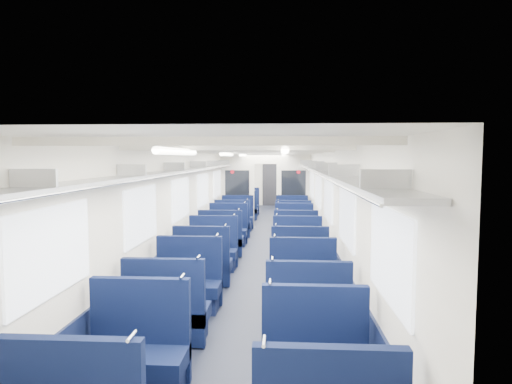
% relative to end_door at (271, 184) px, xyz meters
% --- Properties ---
extents(floor, '(2.80, 18.00, 0.01)m').
position_rel_end_door_xyz_m(floor, '(0.00, -8.94, -1.00)').
color(floor, black).
rests_on(floor, ground).
extents(ceiling, '(2.80, 18.00, 0.01)m').
position_rel_end_door_xyz_m(ceiling, '(0.00, -8.94, 1.35)').
color(ceiling, white).
rests_on(ceiling, wall_left).
extents(wall_left, '(0.02, 18.00, 2.35)m').
position_rel_end_door_xyz_m(wall_left, '(-1.40, -8.94, 0.18)').
color(wall_left, silver).
rests_on(wall_left, floor).
extents(dado_left, '(0.03, 17.90, 0.70)m').
position_rel_end_door_xyz_m(dado_left, '(-1.39, -8.94, -0.65)').
color(dado_left, black).
rests_on(dado_left, floor).
extents(wall_right, '(0.02, 18.00, 2.35)m').
position_rel_end_door_xyz_m(wall_right, '(1.40, -8.94, 0.18)').
color(wall_right, silver).
rests_on(wall_right, floor).
extents(dado_right, '(0.03, 17.90, 0.70)m').
position_rel_end_door_xyz_m(dado_right, '(1.39, -8.94, -0.65)').
color(dado_right, black).
rests_on(dado_right, floor).
extents(wall_far, '(2.80, 0.02, 2.35)m').
position_rel_end_door_xyz_m(wall_far, '(0.00, 0.06, 0.18)').
color(wall_far, silver).
rests_on(wall_far, floor).
extents(luggage_rack_left, '(0.36, 17.40, 0.18)m').
position_rel_end_door_xyz_m(luggage_rack_left, '(-1.21, -8.94, 0.97)').
color(luggage_rack_left, '#B2B5BA').
rests_on(luggage_rack_left, wall_left).
extents(luggage_rack_right, '(0.36, 17.40, 0.18)m').
position_rel_end_door_xyz_m(luggage_rack_right, '(1.21, -8.94, 0.97)').
color(luggage_rack_right, '#B2B5BA').
rests_on(luggage_rack_right, wall_right).
extents(windows, '(2.78, 15.60, 0.75)m').
position_rel_end_door_xyz_m(windows, '(0.00, -9.40, 0.42)').
color(windows, white).
rests_on(windows, wall_left).
extents(ceiling_fittings, '(2.70, 16.06, 0.11)m').
position_rel_end_door_xyz_m(ceiling_fittings, '(0.00, -9.20, 1.29)').
color(ceiling_fittings, white).
rests_on(ceiling_fittings, ceiling).
extents(end_door, '(0.75, 0.06, 2.00)m').
position_rel_end_door_xyz_m(end_door, '(0.00, 0.00, 0.00)').
color(end_door, black).
rests_on(end_door, floor).
extents(bulkhead, '(2.80, 0.10, 2.35)m').
position_rel_end_door_xyz_m(bulkhead, '(-0.00, -6.39, 0.23)').
color(bulkhead, white).
rests_on(bulkhead, floor).
extents(seat_2, '(0.96, 0.53, 1.08)m').
position_rel_end_door_xyz_m(seat_2, '(-0.83, -16.02, -0.67)').
color(seat_2, '#0C173C').
rests_on(seat_2, floor).
extents(seat_3, '(0.96, 0.53, 1.08)m').
position_rel_end_door_xyz_m(seat_3, '(0.83, -16.16, -0.67)').
color(seat_3, '#0C173C').
rests_on(seat_3, floor).
extents(seat_4, '(0.96, 0.53, 1.08)m').
position_rel_end_door_xyz_m(seat_4, '(-0.83, -14.95, -0.67)').
color(seat_4, '#0C173C').
rests_on(seat_4, floor).
extents(seat_5, '(0.96, 0.53, 1.08)m').
position_rel_end_door_xyz_m(seat_5, '(0.83, -14.97, -0.67)').
color(seat_5, '#0C173C').
rests_on(seat_5, floor).
extents(seat_6, '(0.96, 0.53, 1.08)m').
position_rel_end_door_xyz_m(seat_6, '(-0.83, -13.80, -0.67)').
color(seat_6, '#0C173C').
rests_on(seat_6, floor).
extents(seat_7, '(0.96, 0.53, 1.08)m').
position_rel_end_door_xyz_m(seat_7, '(0.83, -13.81, -0.67)').
color(seat_7, '#0C173C').
rests_on(seat_7, floor).
extents(seat_8, '(0.96, 0.53, 1.08)m').
position_rel_end_door_xyz_m(seat_8, '(-0.83, -12.60, -0.67)').
color(seat_8, '#0C173C').
rests_on(seat_8, floor).
extents(seat_9, '(0.96, 0.53, 1.08)m').
position_rel_end_door_xyz_m(seat_9, '(0.83, -12.52, -0.67)').
color(seat_9, '#0C173C').
rests_on(seat_9, floor).
extents(seat_10, '(0.96, 0.53, 1.08)m').
position_rel_end_door_xyz_m(seat_10, '(-0.83, -11.54, -0.67)').
color(seat_10, '#0C173C').
rests_on(seat_10, floor).
extents(seat_11, '(0.96, 0.53, 1.08)m').
position_rel_end_door_xyz_m(seat_11, '(0.83, -11.48, -0.67)').
color(seat_11, '#0C173C').
rests_on(seat_11, floor).
extents(seat_12, '(0.96, 0.53, 1.08)m').
position_rel_end_door_xyz_m(seat_12, '(-0.83, -10.37, -0.67)').
color(seat_12, '#0C173C').
rests_on(seat_12, floor).
extents(seat_13, '(0.96, 0.53, 1.08)m').
position_rel_end_door_xyz_m(seat_13, '(0.83, -10.28, -0.67)').
color(seat_13, '#0C173C').
rests_on(seat_13, floor).
extents(seat_14, '(0.96, 0.53, 1.08)m').
position_rel_end_door_xyz_m(seat_14, '(-0.83, -9.15, -0.67)').
color(seat_14, '#0C173C').
rests_on(seat_14, floor).
extents(seat_15, '(0.96, 0.53, 1.08)m').
position_rel_end_door_xyz_m(seat_15, '(0.83, -9.05, -0.67)').
color(seat_15, '#0C173C').
rests_on(seat_15, floor).
extents(seat_16, '(0.96, 0.53, 1.08)m').
position_rel_end_door_xyz_m(seat_16, '(-0.83, -8.08, -0.67)').
color(seat_16, '#0C173C').
rests_on(seat_16, floor).
extents(seat_17, '(0.96, 0.53, 1.08)m').
position_rel_end_door_xyz_m(seat_17, '(0.83, -8.10, -0.67)').
color(seat_17, '#0C173C').
rests_on(seat_17, floor).
extents(seat_18, '(0.96, 0.53, 1.08)m').
position_rel_end_door_xyz_m(seat_18, '(-0.83, -6.88, -0.67)').
color(seat_18, '#0C173C').
rests_on(seat_18, floor).
extents(seat_19, '(0.96, 0.53, 1.08)m').
position_rel_end_door_xyz_m(seat_19, '(0.83, -6.78, -0.67)').
color(seat_19, '#0C173C').
rests_on(seat_19, floor).
extents(seat_20, '(0.96, 0.53, 1.08)m').
position_rel_end_door_xyz_m(seat_20, '(-0.83, -4.74, -0.67)').
color(seat_20, '#0C173C').
rests_on(seat_20, floor).
extents(seat_21, '(0.96, 0.53, 1.08)m').
position_rel_end_door_xyz_m(seat_21, '(0.83, -4.87, -0.67)').
color(seat_21, '#0C173C').
rests_on(seat_21, floor).
extents(seat_22, '(0.96, 0.53, 1.08)m').
position_rel_end_door_xyz_m(seat_22, '(-0.83, -3.56, -0.67)').
color(seat_22, '#0C173C').
rests_on(seat_22, floor).
extents(seat_23, '(0.96, 0.53, 1.08)m').
position_rel_end_door_xyz_m(seat_23, '(0.83, -3.76, -0.67)').
color(seat_23, '#0C173C').
rests_on(seat_23, floor).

